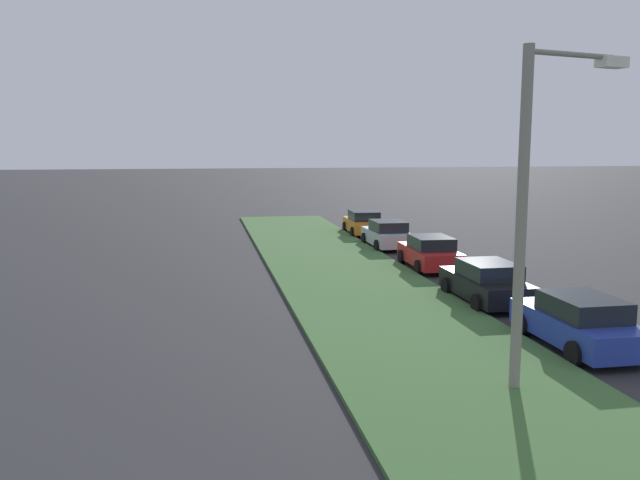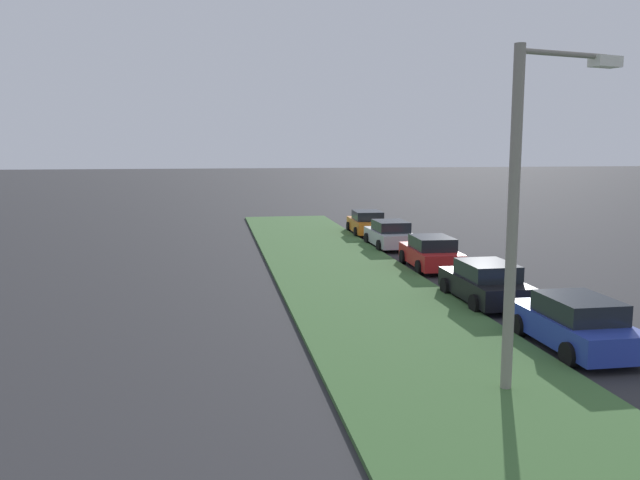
# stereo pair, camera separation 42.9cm
# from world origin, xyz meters

# --- Properties ---
(grass_median) EXTENTS (60.00, 6.00, 0.12)m
(grass_median) POSITION_xyz_m (10.00, 7.61, 0.06)
(grass_median) COLOR #3D6633
(grass_median) RESTS_ON ground
(parked_car_blue) EXTENTS (4.30, 2.03, 1.47)m
(parked_car_blue) POSITION_xyz_m (6.68, 3.58, 0.72)
(parked_car_blue) COLOR #23389E
(parked_car_blue) RESTS_ON ground
(parked_car_black) EXTENTS (4.30, 2.02, 1.47)m
(parked_car_black) POSITION_xyz_m (11.97, 3.80, 0.72)
(parked_car_black) COLOR black
(parked_car_black) RESTS_ON ground
(parked_car_red) EXTENTS (4.36, 2.14, 1.47)m
(parked_car_red) POSITION_xyz_m (18.39, 3.54, 0.72)
(parked_car_red) COLOR red
(parked_car_red) RESTS_ON ground
(parked_car_silver) EXTENTS (4.30, 2.02, 1.47)m
(parked_car_silver) POSITION_xyz_m (24.51, 3.72, 0.72)
(parked_car_silver) COLOR #B2B5BA
(parked_car_silver) RESTS_ON ground
(parked_car_orange) EXTENTS (4.37, 2.16, 1.47)m
(parked_car_orange) POSITION_xyz_m (29.88, 3.69, 0.72)
(parked_car_orange) COLOR orange
(parked_car_orange) RESTS_ON ground
(streetlight) EXTENTS (1.00, 2.82, 7.50)m
(streetlight) POSITION_xyz_m (4.17, 6.39, 4.39)
(streetlight) COLOR gray
(streetlight) RESTS_ON ground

